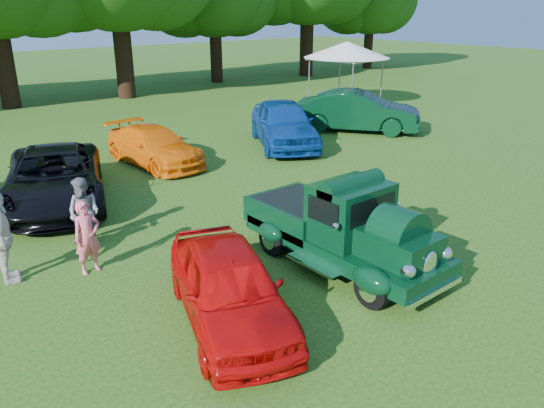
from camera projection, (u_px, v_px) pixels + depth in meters
ground at (312, 288)px, 9.99m from camera, size 120.00×120.00×0.00m
hero_pickup at (342, 229)px, 10.67m from camera, size 2.12×4.55×1.78m
red_convertible at (229, 287)px, 8.71m from camera, size 2.81×4.17×1.32m
back_car_black at (54, 178)px, 13.96m from camera, size 4.12×5.77×1.46m
back_car_orange at (154, 146)px, 17.51m from camera, size 1.97×4.33×1.23m
back_car_blue at (284, 123)px, 19.75m from camera, size 4.17×5.31×1.69m
back_car_green at (358, 111)px, 22.04m from camera, size 4.40×5.16×1.67m
spectator_pink at (87, 237)px, 10.35m from camera, size 0.58×0.41×1.50m
spectator_grey at (84, 212)px, 11.52m from camera, size 0.90×0.95×1.54m
spectator_white at (2, 238)px, 9.91m from camera, size 0.62×1.13×1.83m
canopy_tent at (347, 50)px, 26.78m from camera, size 4.92×4.92×3.26m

